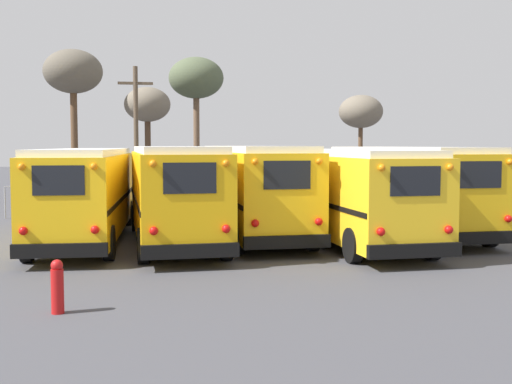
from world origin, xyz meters
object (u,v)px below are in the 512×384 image
Objects in this scene: school_bus_3 at (348,192)px; utility_pole at (136,133)px; bare_tree_2 at (196,80)px; school_bus_2 at (253,187)px; school_bus_1 at (174,191)px; school_bus_4 at (404,186)px; bare_tree_1 at (73,74)px; school_bus_0 at (87,191)px; bare_tree_3 at (147,106)px; fire_hydrant at (57,286)px; bare_tree_0 at (361,113)px.

utility_pole reaches higher than school_bus_3.
school_bus_3 is 23.24m from bare_tree_2.
bare_tree_2 reaches higher than school_bus_2.
school_bus_2 is 1.35× the size of utility_pole.
school_bus_4 is (8.44, 1.28, -0.01)m from school_bus_1.
bare_tree_1 is at bearing 104.24° from school_bus_1.
school_bus_2 reaches higher than school_bus_0.
bare_tree_3 reaches higher than fire_hydrant.
bare_tree_1 is (-10.42, 19.66, 5.75)m from school_bus_3.
utility_pole reaches higher than school_bus_1.
fire_hydrant is (-2.68, -8.29, -1.19)m from school_bus_1.
bare_tree_0 is (7.30, 19.14, 3.61)m from school_bus_3.
bare_tree_0 is at bearing 69.13° from school_bus_3.
utility_pole is 15.04m from bare_tree_0.
bare_tree_1 is 8.56× the size of fire_hydrant.
utility_pole is at bearing -160.23° from bare_tree_0.
bare_tree_3 is (-13.40, 0.31, 0.26)m from bare_tree_0.
utility_pole is at bearing -97.33° from bare_tree_3.
school_bus_1 is 1.50× the size of bare_tree_0.
bare_tree_1 is at bearing 96.41° from school_bus_0.
bare_tree_0 is at bearing 19.77° from utility_pole.
school_bus_0 is 1.21× the size of bare_tree_2.
school_bus_2 reaches higher than fire_hydrant.
school_bus_4 is 1.56× the size of bare_tree_3.
bare_tree_3 is at bearing -2.89° from bare_tree_1.
school_bus_1 is at bearing -75.76° from bare_tree_1.
utility_pole is 0.81× the size of bare_tree_2.
bare_tree_3 is 6.47× the size of fire_hydrant.
school_bus_1 reaches higher than fire_hydrant.
school_bus_1 is at bearing 172.24° from school_bus_3.
school_bus_4 is 19.92m from bare_tree_3.
school_bus_0 is 3.09m from school_bus_1.
utility_pole is (1.64, 12.04, 2.17)m from school_bus_0.
bare_tree_2 reaches higher than school_bus_4.
utility_pole is 9.82m from bare_tree_2.
bare_tree_0 is (4.48, 17.09, 3.57)m from school_bus_4.
school_bus_0 is at bearing -179.94° from school_bus_4.
utility_pole is 5.67m from bare_tree_3.
school_bus_0 is 1.04× the size of school_bus_4.
bare_tree_2 is at bearing 19.46° from bare_tree_1.
school_bus_0 is at bearing -97.63° from bare_tree_3.
school_bus_4 is 1.63× the size of bare_tree_0.
bare_tree_3 reaches higher than school_bus_3.
utility_pole is 21.90m from fire_hydrant.
utility_pole is (-6.80, 14.07, 2.18)m from school_bus_3.
school_bus_4 is (2.81, 2.05, 0.04)m from school_bus_3.
school_bus_0 is 12.34m from utility_pole.
bare_tree_1 is at bearing 178.31° from bare_tree_0.
school_bus_1 is 8.53m from school_bus_4.
school_bus_1 is at bearing -171.38° from school_bus_4.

